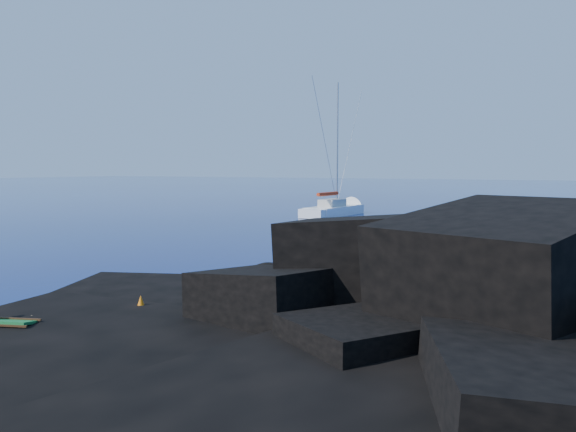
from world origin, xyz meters
name	(u,v)px	position (x,y,z in m)	size (l,w,h in m)	color
headland	(471,373)	(13.00, 3.00, 0.00)	(24.00, 24.00, 3.60)	black
beach	(93,344)	(4.50, 0.50, 0.00)	(8.50, 6.00, 0.70)	black
surf_foam	(219,307)	(5.00, 5.00, 0.00)	(10.00, 8.00, 0.06)	white
sailboat	(334,215)	(-5.82, 37.43, 0.00)	(2.40, 11.46, 12.01)	white
deck_chair	(4,313)	(3.04, -0.82, 0.88)	(1.55, 0.68, 1.06)	#176B2F
towel	(14,325)	(2.54, -0.24, 0.38)	(2.18, 1.03, 0.06)	silver
sunbather	(14,320)	(2.54, -0.24, 0.52)	(1.76, 0.43, 0.23)	tan
marker_cone	(141,305)	(4.55, 2.11, 0.62)	(0.36, 0.36, 0.55)	orange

